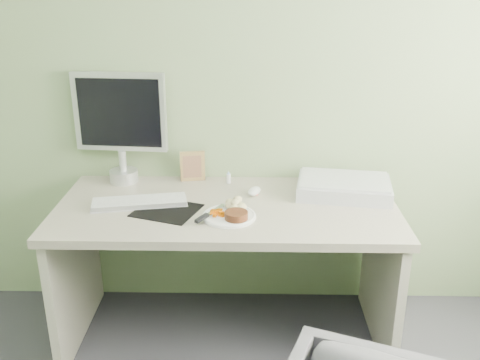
{
  "coord_description": "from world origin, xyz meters",
  "views": [
    {
      "loc": [
        0.11,
        -0.67,
        1.75
      ],
      "look_at": [
        0.07,
        1.5,
        0.91
      ],
      "focal_mm": 40.0,
      "sensor_mm": 36.0,
      "label": 1
    }
  ],
  "objects_px": {
    "desk": "(227,240)",
    "monitor": "(120,121)",
    "scanner": "(344,188)",
    "plate": "(229,216)"
  },
  "relations": [
    {
      "from": "desk",
      "to": "scanner",
      "type": "height_order",
      "value": "scanner"
    },
    {
      "from": "plate",
      "to": "scanner",
      "type": "xyz_separation_m",
      "value": [
        0.55,
        0.28,
        0.03
      ]
    },
    {
      "from": "plate",
      "to": "monitor",
      "type": "relative_size",
      "value": 0.42
    },
    {
      "from": "scanner",
      "to": "monitor",
      "type": "bearing_deg",
      "value": 179.91
    },
    {
      "from": "plate",
      "to": "scanner",
      "type": "distance_m",
      "value": 0.62
    },
    {
      "from": "desk",
      "to": "plate",
      "type": "relative_size",
      "value": 6.7
    },
    {
      "from": "desk",
      "to": "monitor",
      "type": "relative_size",
      "value": 2.83
    },
    {
      "from": "desk",
      "to": "scanner",
      "type": "relative_size",
      "value": 3.57
    },
    {
      "from": "desk",
      "to": "monitor",
      "type": "distance_m",
      "value": 0.81
    },
    {
      "from": "desk",
      "to": "scanner",
      "type": "xyz_separation_m",
      "value": [
        0.57,
        0.15,
        0.22
      ]
    }
  ]
}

